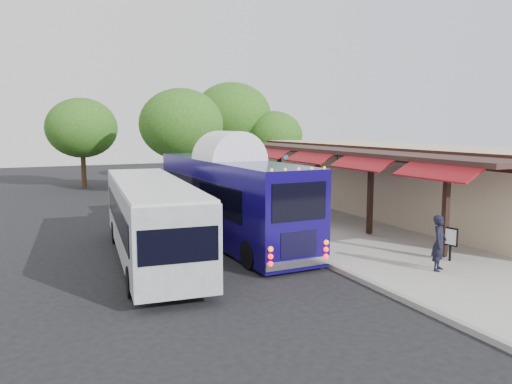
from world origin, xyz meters
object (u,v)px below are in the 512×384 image
ped_c (259,189)px  coach_bus (229,194)px  city_bus (151,217)px  ped_d (314,203)px  sign_board (451,238)px  ped_b (319,208)px  ped_a (439,243)px

ped_c → coach_bus: bearing=59.4°
city_bus → ped_d: bearing=26.2°
city_bus → sign_board: 9.99m
ped_b → sign_board: (0.66, -7.10, -0.00)m
ped_a → sign_board: bearing=-3.9°
ped_a → ped_d: size_ratio=1.04×
coach_bus → city_bus: size_ratio=1.06×
ped_d → sign_board: ped_d is taller
ped_b → ped_c: (-0.22, 5.95, 0.20)m
ped_d → sign_board: bearing=120.8°
ped_d → coach_bus: bearing=44.7°
ped_c → ped_a: bearing=91.8°
ped_b → ped_c: 5.96m
city_bus → ped_b: 8.49m
ped_b → city_bus: bearing=31.7°
ped_a → ped_d: ped_a is taller
coach_bus → sign_board: (5.23, -6.48, -0.96)m
ped_a → sign_board: (1.16, 0.66, -0.10)m
city_bus → sign_board: bearing=-22.9°
coach_bus → city_bus: (-3.55, -1.76, -0.36)m
city_bus → ped_d: city_bus is taller
sign_board → city_bus: bearing=142.2°
ped_c → ped_b: bearing=95.0°
ped_d → sign_board: 7.94m
ped_a → ped_b: bearing=52.7°
sign_board → ped_a: bearing=-159.8°
ped_b → ped_d: 0.87m
coach_bus → ped_c: 7.92m
city_bus → ped_d: (8.40, 3.21, -0.53)m
coach_bus → sign_board: coach_bus is taller
coach_bus → ped_a: (4.08, -7.14, -0.86)m
city_bus → ped_a: bearing=-29.9°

